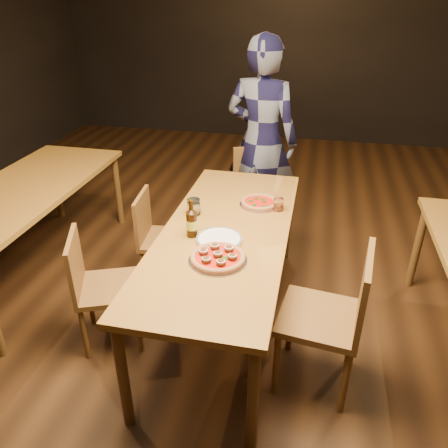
% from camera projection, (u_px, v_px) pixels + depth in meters
% --- Properties ---
extents(ground, '(9.00, 9.00, 0.00)m').
position_uv_depth(ground, '(225.00, 320.00, 3.17)').
color(ground, black).
extents(room_shell, '(9.00, 9.00, 9.00)m').
position_uv_depth(room_shell, '(226.00, 46.00, 2.28)').
color(room_shell, black).
rests_on(room_shell, ground).
extents(table_main, '(0.80, 2.00, 0.75)m').
position_uv_depth(table_main, '(226.00, 240.00, 2.84)').
color(table_main, brown).
rests_on(table_main, ground).
extents(table_left, '(0.80, 2.00, 0.75)m').
position_uv_depth(table_left, '(22.00, 197.00, 3.42)').
color(table_left, brown).
rests_on(table_left, ground).
extents(chair_main_nw, '(0.51, 0.51, 0.84)m').
position_uv_depth(chair_main_nw, '(109.00, 287.00, 2.82)').
color(chair_main_nw, brown).
rests_on(chair_main_nw, ground).
extents(chair_main_sw, '(0.42, 0.42, 0.81)m').
position_uv_depth(chair_main_sw, '(167.00, 239.00, 3.39)').
color(chair_main_sw, brown).
rests_on(chair_main_sw, ground).
extents(chair_main_e, '(0.50, 0.50, 0.96)m').
position_uv_depth(chair_main_e, '(320.00, 316.00, 2.48)').
color(chair_main_e, brown).
rests_on(chair_main_e, ground).
extents(chair_end, '(0.55, 0.55, 0.90)m').
position_uv_depth(chair_end, '(260.00, 196.00, 3.98)').
color(chair_end, brown).
rests_on(chair_end, ground).
extents(pizza_meatball, '(0.34, 0.34, 0.06)m').
position_uv_depth(pizza_meatball, '(218.00, 257.00, 2.48)').
color(pizza_meatball, '#B7B7BF').
rests_on(pizza_meatball, table_main).
extents(pizza_margherita, '(0.28, 0.28, 0.04)m').
position_uv_depth(pizza_margherita, '(259.00, 203.00, 3.12)').
color(pizza_margherita, '#B7B7BF').
rests_on(pizza_margherita, table_main).
extents(plate_stack, '(0.28, 0.28, 0.03)m').
position_uv_depth(plate_stack, '(219.00, 240.00, 2.67)').
color(plate_stack, white).
rests_on(plate_stack, table_main).
extents(beer_bottle, '(0.07, 0.07, 0.25)m').
position_uv_depth(beer_bottle, '(192.00, 223.00, 2.70)').
color(beer_bottle, black).
rests_on(beer_bottle, table_main).
extents(water_glass, '(0.09, 0.09, 0.11)m').
position_uv_depth(water_glass, '(194.00, 207.00, 2.98)').
color(water_glass, white).
rests_on(water_glass, table_main).
extents(amber_glass, '(0.07, 0.07, 0.09)m').
position_uv_depth(amber_glass, '(279.00, 204.00, 3.04)').
color(amber_glass, '#9E3F11').
rests_on(amber_glass, table_main).
extents(diner, '(0.74, 0.56, 1.82)m').
position_uv_depth(diner, '(261.00, 141.00, 3.92)').
color(diner, black).
rests_on(diner, ground).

